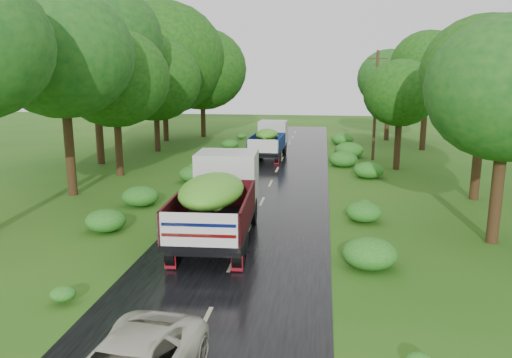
# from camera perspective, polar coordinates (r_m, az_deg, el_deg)

# --- Properties ---
(ground) EXTENTS (120.00, 120.00, 0.00)m
(ground) POSITION_cam_1_polar(r_m,az_deg,el_deg) (13.32, -5.90, -15.97)
(ground) COLOR #194C10
(ground) RESTS_ON ground
(road) EXTENTS (6.50, 80.00, 0.02)m
(road) POSITION_cam_1_polar(r_m,az_deg,el_deg) (17.78, -2.11, -8.39)
(road) COLOR black
(road) RESTS_ON ground
(road_lines) EXTENTS (0.12, 69.60, 0.00)m
(road_lines) POSITION_cam_1_polar(r_m,az_deg,el_deg) (18.70, -1.59, -7.28)
(road_lines) COLOR #BFB78C
(road_lines) RESTS_ON road
(truck_near) EXTENTS (2.83, 7.22, 2.99)m
(truck_near) POSITION_cam_1_polar(r_m,az_deg,el_deg) (18.83, -4.23, -1.86)
(truck_near) COLOR black
(truck_near) RESTS_ON ground
(truck_far) EXTENTS (2.36, 6.08, 2.52)m
(truck_far) POSITION_cam_1_polar(r_m,az_deg,el_deg) (36.40, 1.56, 4.67)
(truck_far) COLOR black
(truck_far) RESTS_ON ground
(utility_pole) EXTENTS (1.30, 0.48, 7.62)m
(utility_pole) POSITION_cam_1_polar(r_m,az_deg,el_deg) (36.15, 13.49, 8.26)
(utility_pole) COLOR #382616
(utility_pole) RESTS_ON ground
(trees_left) EXTENTS (7.83, 33.20, 10.08)m
(trees_left) POSITION_cam_1_polar(r_m,az_deg,el_deg) (37.11, -13.53, 12.84)
(trees_left) COLOR black
(trees_left) RESTS_ON ground
(trees_right) EXTENTS (6.43, 31.29, 8.25)m
(trees_right) POSITION_cam_1_polar(r_m,az_deg,el_deg) (33.47, 19.42, 10.77)
(trees_right) COLOR black
(trees_right) RESTS_ON ground
(shrubs) EXTENTS (11.90, 44.00, 0.70)m
(shrubs) POSITION_cam_1_polar(r_m,az_deg,el_deg) (26.23, 1.21, -0.76)
(shrubs) COLOR #155B1A
(shrubs) RESTS_ON ground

